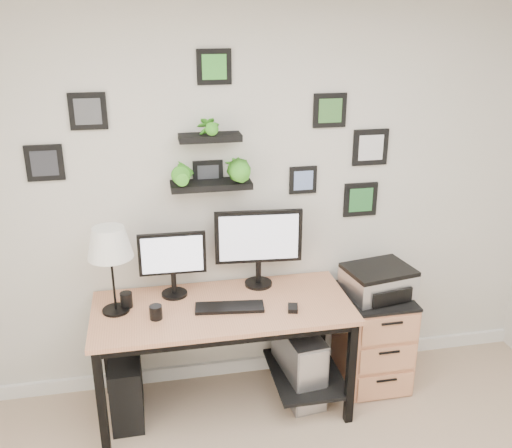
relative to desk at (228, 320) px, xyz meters
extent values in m
plane|color=silver|center=(0.25, 0.33, 0.67)|extent=(4.00, 0.00, 4.00)
cube|color=white|center=(0.25, 0.32, -0.58)|extent=(4.00, 0.03, 0.10)
cube|color=tan|center=(-0.04, -0.04, 0.11)|extent=(1.60, 0.70, 0.03)
cube|color=black|center=(-0.04, -0.04, 0.07)|extent=(1.54, 0.64, 0.05)
cube|color=black|center=(-0.04, 0.29, -0.17)|extent=(1.44, 0.02, 0.41)
cube|color=black|center=(0.51, -0.04, -0.45)|extent=(0.45, 0.63, 0.03)
cube|color=black|center=(-0.79, -0.34, -0.27)|extent=(0.05, 0.05, 0.72)
cube|color=black|center=(-0.79, 0.26, -0.27)|extent=(0.05, 0.05, 0.72)
cube|color=black|center=(0.71, -0.34, -0.27)|extent=(0.05, 0.05, 0.72)
cube|color=black|center=(0.71, 0.26, -0.27)|extent=(0.05, 0.05, 0.72)
cylinder|color=black|center=(-0.32, 0.17, 0.13)|extent=(0.17, 0.17, 0.02)
cylinder|color=black|center=(-0.32, 0.17, 0.21)|extent=(0.03, 0.03, 0.15)
cube|color=black|center=(-0.32, 0.16, 0.42)|extent=(0.42, 0.04, 0.27)
cube|color=silver|center=(-0.32, 0.14, 0.42)|extent=(0.38, 0.01, 0.24)
cylinder|color=black|center=(0.24, 0.20, 0.13)|extent=(0.20, 0.20, 0.02)
cylinder|color=black|center=(0.24, 0.20, 0.21)|extent=(0.04, 0.04, 0.16)
cube|color=black|center=(0.24, 0.20, 0.47)|extent=(0.57, 0.08, 0.35)
cube|color=silver|center=(0.24, 0.18, 0.47)|extent=(0.51, 0.05, 0.30)
cube|color=black|center=(0.00, -0.08, 0.13)|extent=(0.43, 0.18, 0.02)
cube|color=black|center=(0.38, -0.17, 0.14)|extent=(0.08, 0.10, 0.03)
cylinder|color=black|center=(-0.68, 0.03, 0.13)|extent=(0.16, 0.16, 0.02)
cylinder|color=black|center=(-0.68, 0.03, 0.38)|extent=(0.01, 0.01, 0.49)
cone|color=white|center=(-0.68, 0.03, 0.58)|extent=(0.27, 0.27, 0.19)
cylinder|color=black|center=(-0.44, -0.11, 0.17)|extent=(0.08, 0.08, 0.09)
cylinder|color=black|center=(-0.62, 0.07, 0.17)|extent=(0.07, 0.07, 0.10)
cube|color=black|center=(-0.66, 0.00, -0.41)|extent=(0.20, 0.44, 0.44)
cube|color=gray|center=(0.47, 0.00, -0.38)|extent=(0.27, 0.51, 0.49)
cube|color=silver|center=(0.50, -0.24, -0.38)|extent=(0.20, 0.03, 0.46)
cube|color=tan|center=(1.02, 0.06, -0.30)|extent=(0.42, 0.50, 0.65)
cube|color=black|center=(1.02, 0.06, 0.03)|extent=(0.43, 0.51, 0.02)
cube|color=tan|center=(1.02, -0.19, -0.52)|extent=(0.39, 0.02, 0.18)
cylinder|color=black|center=(1.02, -0.21, -0.46)|extent=(0.14, 0.02, 0.02)
cube|color=tan|center=(1.02, -0.19, -0.30)|extent=(0.39, 0.02, 0.18)
cylinder|color=black|center=(1.02, -0.21, -0.24)|extent=(0.14, 0.02, 0.02)
cube|color=tan|center=(1.02, -0.19, -0.08)|extent=(0.39, 0.02, 0.18)
cylinder|color=black|center=(1.02, -0.21, -0.02)|extent=(0.14, 0.02, 0.02)
cube|color=silver|center=(1.03, 0.07, 0.13)|extent=(0.48, 0.40, 0.17)
cube|color=black|center=(1.03, 0.07, 0.23)|extent=(0.48, 0.40, 0.03)
cube|color=black|center=(1.06, -0.11, 0.10)|extent=(0.29, 0.07, 0.10)
cube|color=black|center=(-0.05, 0.24, 0.82)|extent=(0.50, 0.18, 0.04)
cube|color=black|center=(-0.05, 0.23, 1.12)|extent=(0.38, 0.15, 0.04)
imported|color=green|center=(-0.22, 0.24, 0.98)|extent=(0.15, 0.12, 0.27)
imported|color=green|center=(0.12, 0.24, 0.98)|extent=(0.15, 0.15, 0.27)
imported|color=green|center=(-0.05, 0.23, 1.27)|extent=(0.13, 0.09, 0.25)
cube|color=black|center=(-0.75, 0.32, 1.29)|extent=(0.22, 0.02, 0.22)
cube|color=#484B4F|center=(-0.75, 0.31, 1.29)|extent=(0.15, 0.00, 0.15)
cube|color=black|center=(0.97, 0.32, 0.64)|extent=(0.23, 0.02, 0.23)
cube|color=#2B7737|center=(0.97, 0.31, 0.64)|extent=(0.16, 0.00, 0.16)
cube|color=black|center=(1.01, 0.32, 0.99)|extent=(0.24, 0.02, 0.24)
cube|color=silver|center=(1.01, 0.31, 0.99)|extent=(0.17, 0.00, 0.17)
cube|color=black|center=(0.72, 0.32, 1.25)|extent=(0.22, 0.02, 0.22)
cube|color=#3D7736|center=(0.72, 0.31, 1.25)|extent=(0.15, 0.00, 0.15)
cube|color=black|center=(-0.06, 0.32, 0.86)|extent=(0.19, 0.02, 0.19)
cube|color=#38393F|center=(-0.06, 0.31, 0.86)|extent=(0.13, 0.00, 0.13)
cube|color=black|center=(0.56, 0.32, 0.80)|extent=(0.18, 0.02, 0.18)
cube|color=#738ECA|center=(0.56, 0.31, 0.80)|extent=(0.13, 0.00, 0.13)
cube|color=black|center=(-0.01, 0.32, 1.53)|extent=(0.21, 0.02, 0.21)
cube|color=green|center=(-0.01, 0.31, 1.53)|extent=(0.15, 0.00, 0.15)
cube|color=black|center=(-1.03, 0.32, 0.99)|extent=(0.22, 0.02, 0.22)
cube|color=#282930|center=(-1.03, 0.31, 0.99)|extent=(0.15, 0.00, 0.15)
camera|label=1|loc=(-0.44, -3.13, 1.85)|focal=40.00mm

